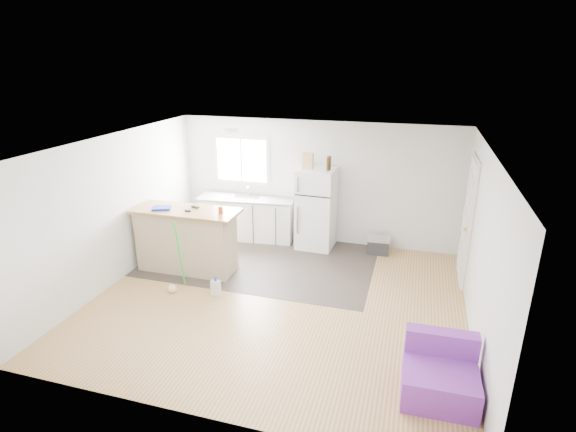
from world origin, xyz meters
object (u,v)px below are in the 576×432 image
object	(u,v)px
peninsula	(187,240)
refrigerator	(316,209)
cleaner_jug	(216,288)
purple_seat	(439,375)
mop	(175,278)
cardboard_box	(308,161)
red_cup	(220,210)
bottle_left	(328,164)
blue_tray	(162,208)
cooler	(378,245)
bottle_right	(329,163)
kitchen_cabinets	(247,217)

from	to	relation	value
peninsula	refrigerator	world-z (taller)	refrigerator
peninsula	cleaner_jug	bearing A→B (deg)	-40.02
purple_seat	peninsula	bearing A→B (deg)	152.78
mop	cardboard_box	xyz separation A→B (m)	(1.56, 2.34, 1.48)
cleaner_jug	mop	world-z (taller)	mop
red_cup	bottle_left	world-z (taller)	bottle_left
purple_seat	cleaner_jug	distance (m)	3.53
blue_tray	cooler	bearing A→B (deg)	25.91
refrigerator	cleaner_jug	distance (m)	2.62
mop	bottle_right	xyz separation A→B (m)	(1.95, 2.40, 1.45)
cooler	bottle_right	xyz separation A→B (m)	(-0.99, 0.01, 1.52)
peninsula	red_cup	bearing A→B (deg)	-1.00
kitchen_cabinets	red_cup	distance (m)	1.82
red_cup	purple_seat	bearing A→B (deg)	-29.91
cleaner_jug	bottle_right	distance (m)	3.07
peninsula	bottle_left	xyz separation A→B (m)	(2.13, 1.53, 1.12)
bottle_right	cooler	bearing A→B (deg)	-0.73
cleaner_jug	cardboard_box	xyz separation A→B (m)	(0.89, 2.26, 1.58)
cooler	cardboard_box	xyz separation A→B (m)	(-1.38, -0.05, 1.55)
blue_tray	bottle_right	distance (m)	3.08
refrigerator	cardboard_box	world-z (taller)	cardboard_box
kitchen_cabinets	cardboard_box	size ratio (longest dim) A/B	6.61
refrigerator	purple_seat	size ratio (longest dim) A/B	1.93
kitchen_cabinets	purple_seat	bearing A→B (deg)	-50.51
peninsula	cooler	xyz separation A→B (m)	(3.12, 1.61, -0.40)
peninsula	mop	xyz separation A→B (m)	(0.18, -0.78, -0.33)
kitchen_cabinets	peninsula	xyz separation A→B (m)	(-0.47, -1.64, 0.12)
purple_seat	bottle_left	world-z (taller)	bottle_left
purple_seat	red_cup	distance (m)	4.10
cardboard_box	bottle_left	size ratio (longest dim) A/B	1.20
purple_seat	cardboard_box	world-z (taller)	cardboard_box
refrigerator	purple_seat	world-z (taller)	refrigerator
bottle_left	peninsula	bearing A→B (deg)	-144.31
peninsula	bottle_right	xyz separation A→B (m)	(2.13, 1.62, 1.12)
blue_tray	peninsula	bearing A→B (deg)	13.12
blue_tray	cardboard_box	world-z (taller)	cardboard_box
cardboard_box	kitchen_cabinets	bearing A→B (deg)	176.25
purple_seat	bottle_right	xyz separation A→B (m)	(-2.00, 3.62, 1.45)
red_cup	bottle_right	xyz separation A→B (m)	(1.46, 1.63, 0.52)
kitchen_cabinets	purple_seat	size ratio (longest dim) A/B	2.45
cooler	peninsula	bearing A→B (deg)	-156.19
peninsula	blue_tray	xyz separation A→B (m)	(-0.37, -0.09, 0.57)
bottle_left	bottle_right	xyz separation A→B (m)	(-0.00, 0.09, 0.00)
cooler	cleaner_jug	world-z (taller)	cooler
cardboard_box	bottle_right	bearing A→B (deg)	8.98
bottle_left	red_cup	bearing A→B (deg)	-133.58
refrigerator	mop	size ratio (longest dim) A/B	1.26
red_cup	bottle_left	xyz separation A→B (m)	(1.46, 1.54, 0.52)
red_cup	cleaner_jug	bearing A→B (deg)	-75.59
kitchen_cabinets	red_cup	size ratio (longest dim) A/B	16.53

